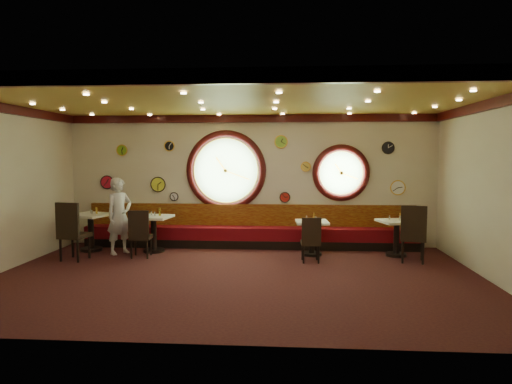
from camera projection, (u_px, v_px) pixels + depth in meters
name	position (u px, v px, depth m)	size (l,w,h in m)	color
floor	(237.00, 277.00, 8.34)	(9.00, 6.00, 0.00)	black
ceiling	(236.00, 100.00, 8.08)	(9.00, 6.00, 0.02)	gold
wall_back	(250.00, 181.00, 11.19)	(9.00, 0.02, 3.20)	beige
wall_front	(207.00, 210.00, 5.23)	(9.00, 0.02, 3.20)	beige
wall_right	(495.00, 191.00, 7.89)	(0.02, 6.00, 3.20)	beige
molding_back	(250.00, 119.00, 11.02)	(9.00, 0.10, 0.18)	#370A0A
molding_front	(206.00, 77.00, 5.16)	(9.00, 0.10, 0.18)	#370A0A
molding_right	(495.00, 103.00, 7.77)	(0.10, 6.00, 0.18)	#370A0A
banquette_base	(249.00, 243.00, 11.04)	(8.00, 0.55, 0.20)	black
banquette_seat	(249.00, 233.00, 11.02)	(8.00, 0.55, 0.30)	#5D0810
banquette_back	(250.00, 215.00, 11.20)	(8.00, 0.10, 0.55)	#5E1207
porthole_left_glass	(226.00, 171.00, 11.21)	(1.66, 1.66, 0.02)	#82BD71
porthole_left_frame	(226.00, 171.00, 11.20)	(1.98, 1.98, 0.18)	#370A0A
porthole_left_ring	(226.00, 171.00, 11.17)	(1.61, 1.61, 0.03)	gold
porthole_right_glass	(341.00, 173.00, 11.02)	(1.10, 1.10, 0.02)	#82BD71
porthole_right_frame	(341.00, 173.00, 11.00)	(1.38, 1.38, 0.18)	#370A0A
porthole_right_ring	(341.00, 173.00, 10.97)	(1.09, 1.09, 0.03)	gold
wall_clock_0	(285.00, 197.00, 11.13)	(0.24, 0.24, 0.03)	red
wall_clock_1	(169.00, 146.00, 11.23)	(0.24, 0.24, 0.03)	black
wall_clock_2	(158.00, 184.00, 11.33)	(0.36, 0.36, 0.03)	yellow
wall_clock_3	(122.00, 150.00, 11.32)	(0.26, 0.26, 0.03)	#79B123
wall_clock_4	(388.00, 148.00, 10.86)	(0.28, 0.28, 0.03)	black
wall_clock_5	(107.00, 182.00, 11.42)	(0.32, 0.32, 0.03)	red
wall_clock_6	(281.00, 142.00, 11.03)	(0.30, 0.30, 0.03)	#80BA3A
wall_clock_7	(398.00, 188.00, 10.91)	(0.34, 0.34, 0.03)	white
wall_clock_8	(174.00, 197.00, 11.32)	(0.20, 0.20, 0.03)	white
wall_clock_9	(306.00, 167.00, 11.03)	(0.22, 0.22, 0.03)	gold
table_a	(91.00, 227.00, 10.61)	(0.98, 0.98, 0.87)	black
table_b	(154.00, 229.00, 10.49)	(0.84, 0.84, 0.84)	black
table_c	(312.00, 234.00, 10.13)	(0.74, 0.74, 0.77)	black
table_d	(396.00, 233.00, 10.05)	(0.89, 0.89, 0.80)	black
chair_a	(71.00, 228.00, 9.56)	(0.60, 0.60, 0.77)	black
chair_b	(140.00, 231.00, 9.85)	(0.47, 0.47, 0.65)	black
chair_c	(311.00, 237.00, 9.41)	(0.42, 0.42, 0.59)	black
chair_d	(413.00, 230.00, 9.37)	(0.60, 0.60, 0.74)	black
condiment_a_salt	(91.00, 211.00, 10.68)	(0.03, 0.03, 0.09)	silver
condiment_b_salt	(152.00, 213.00, 10.54)	(0.03, 0.03, 0.10)	silver
condiment_c_salt	(306.00, 218.00, 10.21)	(0.04, 0.04, 0.10)	silver
condiment_d_salt	(389.00, 218.00, 10.12)	(0.03, 0.03, 0.09)	silver
condiment_a_pepper	(92.00, 212.00, 10.55)	(0.03, 0.03, 0.09)	silver
condiment_b_pepper	(155.00, 214.00, 10.43)	(0.03, 0.03, 0.10)	#B9B9BE
condiment_c_pepper	(316.00, 219.00, 10.02)	(0.04, 0.04, 0.11)	silver
condiment_d_pepper	(400.00, 218.00, 9.95)	(0.04, 0.04, 0.11)	silver
condiment_a_bottle	(97.00, 210.00, 10.61)	(0.05, 0.05, 0.15)	gold
condiment_b_bottle	(160.00, 212.00, 10.47)	(0.06, 0.06, 0.18)	gold
condiment_c_bottle	(314.00, 216.00, 10.21)	(0.05, 0.05, 0.17)	gold
condiment_d_bottle	(400.00, 216.00, 10.13)	(0.04, 0.04, 0.14)	gold
waiter	(119.00, 216.00, 10.27)	(0.63, 0.41, 1.72)	silver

